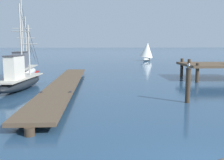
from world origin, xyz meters
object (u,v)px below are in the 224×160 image
mooring_piling (188,85)px  perched_seagull (189,65)px  distant_sailboat (147,51)px  fishing_boat_0 (20,80)px  fishing_boat_2 (23,70)px

mooring_piling → perched_seagull: perched_seagull is taller
distant_sailboat → fishing_boat_0: bearing=-118.0°
fishing_boat_0 → fishing_boat_2: bearing=101.9°
fishing_boat_0 → fishing_boat_2: 6.72m
fishing_boat_2 → mooring_piling: (11.28, -11.48, 0.25)m
fishing_boat_2 → distant_sailboat: 28.00m
perched_seagull → distant_sailboat: distant_sailboat is taller
fishing_boat_2 → perched_seagull: size_ratio=19.42×
mooring_piling → fishing_boat_0: bearing=153.6°
fishing_boat_0 → perched_seagull: fishing_boat_0 is taller
perched_seagull → fishing_boat_2: bearing=134.5°
perched_seagull → distant_sailboat: (5.53, 33.85, -0.31)m
fishing_boat_2 → distant_sailboat: bearing=53.1°
distant_sailboat → mooring_piling: bearing=-99.3°
fishing_boat_2 → distant_sailboat: (16.80, 22.38, 0.98)m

